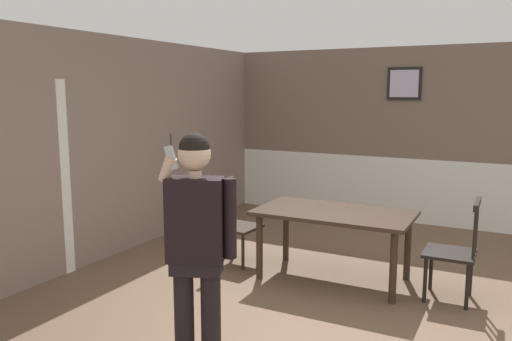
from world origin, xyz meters
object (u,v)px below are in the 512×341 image
Objects in this scene: chair_near_window at (454,251)px; chair_by_doorway at (235,224)px; dining_table at (334,220)px; person_figure at (197,238)px.

chair_by_doorway is at bearing 89.73° from chair_near_window.
chair_by_doorway reaches higher than dining_table.
dining_table is at bearing 89.80° from chair_near_window.
dining_table is at bearing -117.75° from person_figure.
chair_by_doorway is at bearing -87.50° from person_figure.
chair_near_window is at bearing -144.79° from person_figure.
chair_by_doorway is 0.57× the size of person_figure.
dining_table is 1.20m from chair_by_doorway.
dining_table is 1.65× the size of chair_by_doorway.
chair_by_doorway is at bearing -179.49° from dining_table.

